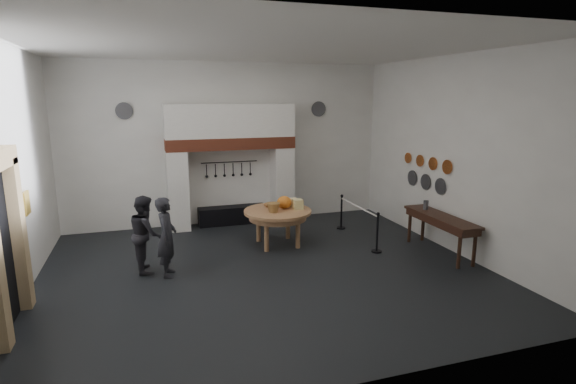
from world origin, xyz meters
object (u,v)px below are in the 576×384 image
object	(u,v)px
iron_range	(232,215)
visitor_near	(167,237)
barrier_post_near	(377,234)
side_table	(441,217)
work_table	(278,211)
visitor_far	(146,234)
barrier_post_far	(341,213)

from	to	relation	value
iron_range	visitor_near	size ratio (longest dim) A/B	1.17
visitor_near	barrier_post_near	world-z (taller)	visitor_near
side_table	barrier_post_near	xyz separation A→B (m)	(-1.33, 0.51, -0.42)
iron_range	visitor_near	xyz separation A→B (m)	(-1.95, -3.33, 0.56)
iron_range	work_table	xyz separation A→B (m)	(0.71, -2.17, 0.59)
work_table	barrier_post_near	world-z (taller)	barrier_post_near
visitor_near	visitor_far	size ratio (longest dim) A/B	1.02
iron_range	barrier_post_far	xyz separation A→B (m)	(2.77, -1.40, 0.20)
work_table	iron_range	bearing A→B (deg)	108.17
visitor_near	barrier_post_near	bearing A→B (deg)	-83.14
iron_range	side_table	world-z (taller)	side_table
visitor_far	barrier_post_far	size ratio (longest dim) A/B	1.78
side_table	barrier_post_near	distance (m)	1.49
visitor_far	barrier_post_far	distance (m)	5.35
iron_range	side_table	distance (m)	5.70
visitor_near	side_table	bearing A→B (deg)	-87.76
iron_range	work_table	world-z (taller)	work_table
work_table	side_table	xyz separation A→B (m)	(3.39, -1.73, 0.03)
iron_range	barrier_post_far	bearing A→B (deg)	-26.76
visitor_far	barrier_post_near	world-z (taller)	visitor_far
iron_range	work_table	bearing A→B (deg)	-71.83
work_table	visitor_far	distance (m)	3.16
work_table	barrier_post_far	world-z (taller)	barrier_post_far
side_table	barrier_post_far	xyz separation A→B (m)	(-1.33, 2.51, -0.42)
side_table	iron_range	bearing A→B (deg)	136.40
visitor_far	barrier_post_near	distance (m)	5.15
visitor_near	visitor_far	bearing A→B (deg)	52.66
iron_range	work_table	distance (m)	2.36
visitor_far	barrier_post_far	world-z (taller)	visitor_far
barrier_post_far	side_table	bearing A→B (deg)	-62.01
barrier_post_near	visitor_near	bearing A→B (deg)	179.19
barrier_post_near	iron_range	bearing A→B (deg)	129.17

